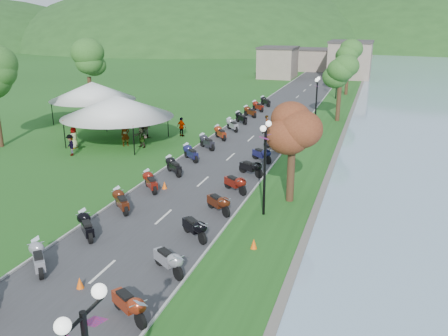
% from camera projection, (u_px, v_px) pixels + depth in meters
% --- Properties ---
extents(road, '(7.00, 120.00, 0.02)m').
position_uv_depth(road, '(267.00, 125.00, 47.03)').
color(road, '#39393B').
rests_on(road, ground).
extents(hills_backdrop, '(360.00, 120.00, 76.00)m').
position_uv_depth(hills_backdrop, '(357.00, 43.00, 191.88)').
color(hills_backdrop, '#285621').
rests_on(hills_backdrop, ground).
extents(far_building, '(18.00, 16.00, 5.00)m').
position_uv_depth(far_building, '(312.00, 61.00, 87.60)').
color(far_building, gray).
rests_on(far_building, ground).
extents(moto_row_left, '(2.60, 53.18, 1.10)m').
position_uv_depth(moto_row_left, '(182.00, 160.00, 33.59)').
color(moto_row_left, '#331411').
rests_on(moto_row_left, ground).
extents(moto_row_right, '(2.60, 42.54, 1.10)m').
position_uv_depth(moto_row_right, '(236.00, 183.00, 28.80)').
color(moto_row_right, '#331411').
rests_on(moto_row_right, ground).
extents(vendor_tent_main, '(6.27, 6.27, 4.00)m').
position_uv_depth(vendor_tent_main, '(118.00, 119.00, 39.86)').
color(vendor_tent_main, silver).
rests_on(vendor_tent_main, ground).
extents(vendor_tent_side, '(5.75, 5.75, 4.00)m').
position_uv_depth(vendor_tent_side, '(93.00, 102.00, 48.12)').
color(vendor_tent_side, silver).
rests_on(vendor_tent_side, ground).
extents(tree_lakeside, '(2.37, 2.37, 6.57)m').
position_uv_depth(tree_lakeside, '(292.00, 146.00, 26.56)').
color(tree_lakeside, '#387329').
rests_on(tree_lakeside, ground).
extents(pedestrian_a, '(0.87, 0.87, 1.95)m').
position_uv_depth(pedestrian_a, '(126.00, 146.00, 39.27)').
color(pedestrian_a, slate).
rests_on(pedestrian_a, ground).
extents(pedestrian_b, '(1.06, 0.73, 1.98)m').
position_uv_depth(pedestrian_b, '(146.00, 137.00, 42.08)').
color(pedestrian_b, slate).
rests_on(pedestrian_b, ground).
extents(pedestrian_c, '(1.11, 1.02, 1.66)m').
position_uv_depth(pedestrian_c, '(72.00, 155.00, 36.58)').
color(pedestrian_c, slate).
rests_on(pedestrian_c, ground).
extents(traffic_cone_near, '(0.31, 0.31, 0.48)m').
position_uv_depth(traffic_cone_near, '(80.00, 283.00, 18.60)').
color(traffic_cone_near, '#F2590C').
rests_on(traffic_cone_near, ground).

